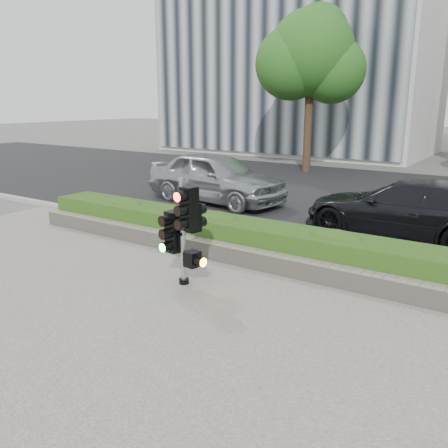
# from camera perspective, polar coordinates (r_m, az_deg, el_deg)

# --- Properties ---
(ground) EXTENTS (120.00, 120.00, 0.00)m
(ground) POSITION_cam_1_polar(r_m,az_deg,el_deg) (7.92, -4.26, -9.06)
(ground) COLOR #51514C
(ground) RESTS_ON ground
(sidewalk) EXTENTS (16.00, 11.00, 0.03)m
(sidewalk) POSITION_cam_1_polar(r_m,az_deg,el_deg) (6.37, -18.87, -16.01)
(sidewalk) COLOR #9E9389
(sidewalk) RESTS_ON ground
(road) EXTENTS (60.00, 13.00, 0.02)m
(road) POSITION_cam_1_polar(r_m,az_deg,el_deg) (16.62, 17.56, 2.96)
(road) COLOR black
(road) RESTS_ON ground
(curb) EXTENTS (60.00, 0.25, 0.12)m
(curb) POSITION_cam_1_polar(r_m,az_deg,el_deg) (10.39, 6.52, -2.92)
(curb) COLOR gray
(curb) RESTS_ON ground
(stone_wall) EXTENTS (12.00, 0.32, 0.34)m
(stone_wall) POSITION_cam_1_polar(r_m,az_deg,el_deg) (9.31, 2.96, -4.04)
(stone_wall) COLOR gray
(stone_wall) RESTS_ON sidewalk
(hedge) EXTENTS (12.00, 1.00, 0.68)m
(hedge) POSITION_cam_1_polar(r_m,az_deg,el_deg) (9.80, 4.94, -2.08)
(hedge) COLOR #4C7E26
(hedge) RESTS_ON sidewalk
(building_left) EXTENTS (16.00, 9.00, 15.00)m
(building_left) POSITION_cam_1_polar(r_m,az_deg,el_deg) (32.00, 9.34, 22.21)
(building_left) COLOR #B7B7B2
(building_left) RESTS_ON ground
(tree_left) EXTENTS (4.61, 4.03, 7.34)m
(tree_left) POSITION_cam_1_polar(r_m,az_deg,el_deg) (22.24, 10.45, 19.22)
(tree_left) COLOR black
(tree_left) RESTS_ON ground
(traffic_signal) EXTENTS (0.68, 0.53, 1.89)m
(traffic_signal) POSITION_cam_1_polar(r_m,az_deg,el_deg) (8.18, -4.73, -0.29)
(traffic_signal) COLOR black
(traffic_signal) RESTS_ON sidewalk
(car_silver) EXTENTS (4.88, 2.36, 1.60)m
(car_silver) POSITION_cam_1_polar(r_m,az_deg,el_deg) (15.09, -1.03, 5.65)
(car_silver) COLOR #9EA1A5
(car_silver) RESTS_ON road
(car_dark) EXTENTS (5.01, 2.45, 1.40)m
(car_dark) POSITION_cam_1_polar(r_m,az_deg,el_deg) (11.86, 21.16, 1.68)
(car_dark) COLOR black
(car_dark) RESTS_ON road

